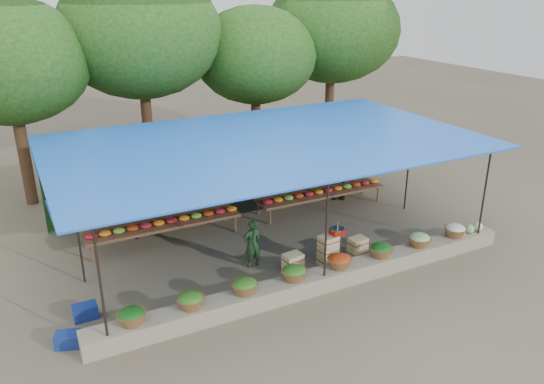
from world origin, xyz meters
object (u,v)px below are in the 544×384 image
weighing_scale (337,231)px  blue_crate_front (68,340)px  crate_counter (327,253)px  blue_crate_back (85,312)px  vendor_seated (252,244)px

weighing_scale → blue_crate_front: bearing=-176.1°
crate_counter → blue_crate_back: 5.76m
crate_counter → vendor_seated: vendor_seated is taller
weighing_scale → blue_crate_front: weighing_scale is taller
weighing_scale → blue_crate_back: size_ratio=0.74×
crate_counter → blue_crate_back: crate_counter is taller
weighing_scale → blue_crate_back: 6.08m
vendor_seated → blue_crate_front: (-4.51, -1.20, -0.48)m
crate_counter → weighing_scale: (0.28, -0.00, 0.55)m
weighing_scale → crate_counter: bearing=180.0°
crate_counter → weighing_scale: bearing=-0.0°
weighing_scale → blue_crate_back: (-6.02, 0.36, -0.71)m
weighing_scale → vendor_seated: size_ratio=0.29×
blue_crate_front → vendor_seated: bearing=33.5°
weighing_scale → blue_crate_front: size_ratio=0.78×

